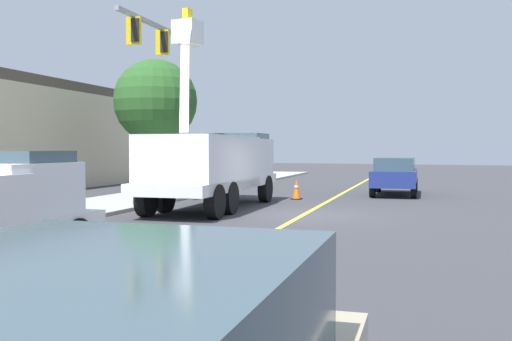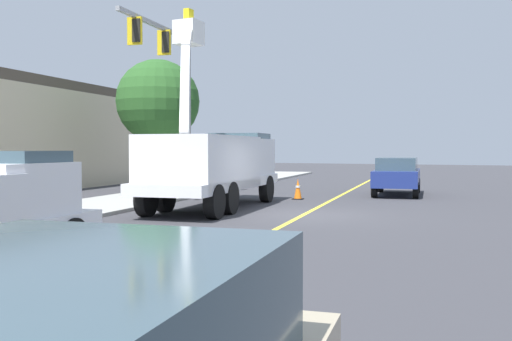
# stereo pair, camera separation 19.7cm
# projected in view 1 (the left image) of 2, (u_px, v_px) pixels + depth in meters

# --- Properties ---
(ground) EXTENTS (120.00, 120.00, 0.00)m
(ground) POSITION_uv_depth(u_px,v_px,m) (304.00, 215.00, 18.24)
(ground) COLOR #38383D
(sidewalk_far_side) EXTENTS (59.94, 11.56, 0.12)m
(sidewalk_far_side) POSITION_uv_depth(u_px,v_px,m) (95.00, 206.00, 20.35)
(sidewalk_far_side) COLOR #9E9E99
(sidewalk_far_side) RESTS_ON ground
(lane_centre_stripe) EXTENTS (49.58, 6.82, 0.01)m
(lane_centre_stripe) POSITION_uv_depth(u_px,v_px,m) (304.00, 215.00, 18.24)
(lane_centre_stripe) COLOR yellow
(lane_centre_stripe) RESTS_ON ground
(utility_bucket_truck) EXTENTS (8.46, 4.01, 7.37)m
(utility_bucket_truck) POSITION_uv_depth(u_px,v_px,m) (214.00, 162.00, 20.22)
(utility_bucket_truck) COLOR white
(utility_bucket_truck) RESTS_ON ground
(passing_minivan) EXTENTS (5.01, 2.52, 1.69)m
(passing_minivan) POSITION_uv_depth(u_px,v_px,m) (395.00, 173.00, 26.04)
(passing_minivan) COLOR navy
(passing_minivan) RESTS_ON ground
(traffic_cone_mid_front) EXTENTS (0.40, 0.40, 0.85)m
(traffic_cone_mid_front) POSITION_uv_depth(u_px,v_px,m) (296.00, 189.00, 23.74)
(traffic_cone_mid_front) COLOR black
(traffic_cone_mid_front) RESTS_ON ground
(traffic_signal_mast) EXTENTS (6.09, 1.04, 7.57)m
(traffic_signal_mast) POSITION_uv_depth(u_px,v_px,m) (170.00, 73.00, 23.86)
(traffic_signal_mast) COLOR gray
(traffic_signal_mast) RESTS_ON ground
(street_tree_right) EXTENTS (4.13, 4.13, 6.51)m
(street_tree_right) POSITION_uv_depth(u_px,v_px,m) (155.00, 101.00, 28.49)
(street_tree_right) COLOR brown
(street_tree_right) RESTS_ON ground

